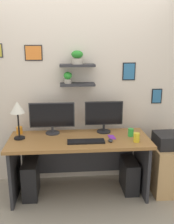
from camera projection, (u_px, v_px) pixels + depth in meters
ground_plane at (80, 192)px, 3.29m from camera, size 8.00×8.00×0.00m
back_wall_assembly at (77, 84)px, 3.36m from camera, size 4.40×0.24×2.70m
desk at (79, 152)px, 3.21m from camera, size 1.72×0.68×0.75m
monitor_left at (52, 117)px, 3.23m from camera, size 0.57×0.18×0.41m
monitor_right at (104, 115)px, 3.28m from camera, size 0.49×0.18×0.41m
keyboard at (86, 141)px, 2.98m from camera, size 0.44×0.14×0.02m
computer_mouse at (111, 140)px, 3.00m from camera, size 0.06×0.09×0.03m
desk_lamp at (17, 110)px, 3.00m from camera, size 0.17×0.17×0.46m
cell_phone at (112, 137)px, 3.13m from camera, size 0.08×0.14×0.01m
coffee_mug at (19, 130)px, 3.26m from camera, size 0.08×0.08×0.09m
pen_cup at (131, 132)px, 3.17m from camera, size 0.07×0.07×0.10m
water_cup at (137, 137)px, 2.98m from camera, size 0.07×0.07×0.11m
drawer_cabinet at (168, 168)px, 3.29m from camera, size 0.44×0.50×0.61m
printer at (170, 140)px, 3.19m from camera, size 0.38×0.34×0.17m
computer_tower_left at (31, 179)px, 3.19m from camera, size 0.18×0.40×0.45m
computer_tower_right at (129, 175)px, 3.32m from camera, size 0.18×0.40×0.41m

